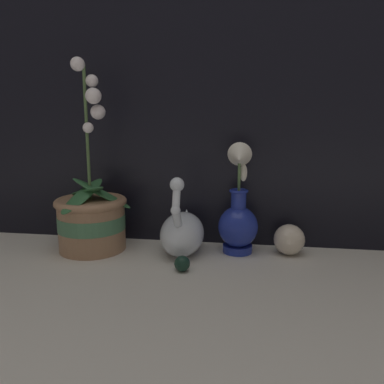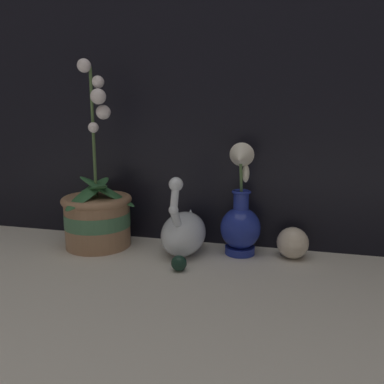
% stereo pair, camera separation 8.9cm
% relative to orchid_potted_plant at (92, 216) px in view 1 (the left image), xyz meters
% --- Properties ---
extents(ground_plane, '(2.80, 2.80, 0.00)m').
position_rel_orchid_potted_plant_xyz_m(ground_plane, '(0.24, -0.17, -0.09)').
color(ground_plane, beige).
extents(window_backdrop, '(2.80, 0.03, 1.20)m').
position_rel_orchid_potted_plant_xyz_m(window_backdrop, '(0.24, 0.11, 0.51)').
color(window_backdrop, black).
rests_on(window_backdrop, ground_plane).
extents(orchid_potted_plant, '(0.22, 0.22, 0.49)m').
position_rel_orchid_potted_plant_xyz_m(orchid_potted_plant, '(0.00, 0.00, 0.00)').
color(orchid_potted_plant, '#9E7556').
rests_on(orchid_potted_plant, ground_plane).
extents(swan_figurine, '(0.11, 0.20, 0.21)m').
position_rel_orchid_potted_plant_xyz_m(swan_figurine, '(0.24, -0.00, -0.03)').
color(swan_figurine, silver).
rests_on(swan_figurine, ground_plane).
extents(blue_vase, '(0.10, 0.12, 0.29)m').
position_rel_orchid_potted_plant_xyz_m(blue_vase, '(0.38, 0.03, 0.00)').
color(blue_vase, navy).
rests_on(blue_vase, ground_plane).
extents(glass_sphere, '(0.08, 0.08, 0.08)m').
position_rel_orchid_potted_plant_xyz_m(glass_sphere, '(0.51, 0.03, -0.05)').
color(glass_sphere, beige).
rests_on(glass_sphere, ground_plane).
extents(glass_bauble, '(0.04, 0.04, 0.04)m').
position_rel_orchid_potted_plant_xyz_m(glass_bauble, '(0.26, -0.11, -0.07)').
color(glass_bauble, '#142D23').
rests_on(glass_bauble, ground_plane).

